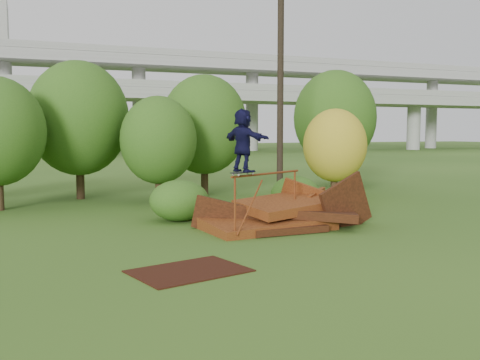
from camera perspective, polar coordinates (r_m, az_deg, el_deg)
name	(u,v)px	position (r m, az deg, el deg)	size (l,w,h in m)	color
ground	(295,244)	(14.71, 5.85, -6.77)	(240.00, 240.00, 0.00)	#2D5116
scrap_pile	(283,216)	(17.03, 4.62, -3.81)	(5.91, 3.49, 2.21)	#42160B
grind_rail	(267,188)	(16.14, 2.89, -0.85)	(2.94, 1.64, 1.81)	maroon
skateboard	(243,172)	(15.19, 0.33, 0.82)	(0.88, 0.63, 0.09)	black
skater	(243,140)	(15.15, 0.33, 4.26)	(1.66, 0.53, 1.79)	black
flat_plate	(189,271)	(11.85, -5.47, -9.63)	(2.39, 1.71, 0.03)	black
tree_1	(79,118)	(25.09, -16.83, 6.31)	(4.45, 4.45, 6.20)	black
tree_2	(158,140)	(22.77, -8.70, 4.22)	(3.22, 3.22, 4.54)	black
tree_3	(204,125)	(25.86, -3.83, 5.91)	(4.16, 4.16, 5.77)	black
tree_4	(335,145)	(25.47, 10.09, 3.65)	(2.98, 2.98, 4.12)	black
tree_5	(335,118)	(30.46, 10.09, 6.55)	(4.59, 4.59, 6.46)	black
shrub_left	(179,200)	(18.31, -6.50, -2.18)	(2.03, 1.88, 1.41)	#1C4612
shrub_right	(295,193)	(20.69, 5.91, -1.41)	(1.91, 1.75, 1.35)	#1C4612
utility_pole	(280,89)	(23.96, 4.33, 9.64)	(1.40, 0.28, 9.66)	black
freeway_overpass	(77,77)	(76.29, -17.04, 10.43)	(160.00, 15.00, 13.70)	gray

